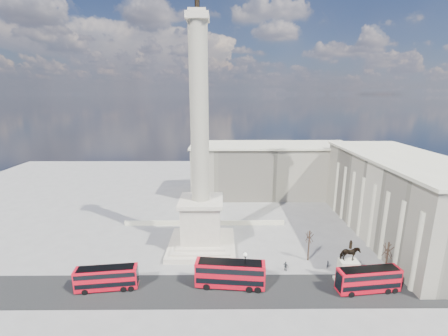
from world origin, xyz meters
name	(u,v)px	position (x,y,z in m)	size (l,w,h in m)	color
ground	(200,259)	(0.00, 0.00, 0.00)	(180.00, 180.00, 0.00)	gray
asphalt_road	(226,291)	(5.00, -10.00, 0.00)	(120.00, 9.00, 0.01)	black
nelsons_column	(201,189)	(0.00, 5.00, 12.92)	(14.00, 14.00, 49.85)	beige
balustrade_wall	(205,223)	(0.00, 16.00, 0.55)	(40.00, 0.60, 1.10)	beige
building_east	(402,197)	(45.00, 10.00, 9.32)	(19.00, 46.00, 18.60)	#BEB69C
building_northeast	(270,169)	(20.00, 40.00, 8.32)	(51.00, 17.00, 16.60)	#BEB69C
red_bus_a	(107,278)	(-14.84, -9.45, 2.14)	(10.25, 3.45, 4.07)	red
red_bus_b	(231,274)	(5.79, -8.95, 2.49)	(11.89, 3.82, 4.74)	red
red_bus_c	(369,279)	(28.56, -10.31, 2.22)	(10.63, 3.58, 4.23)	red
victorian_lamp	(245,268)	(8.17, -9.55, 3.96)	(0.58, 0.58, 6.72)	black
equestrian_statue	(348,268)	(26.05, -7.99, 2.82)	(3.89, 2.92, 8.12)	beige
bare_tree_near	(388,249)	(32.78, -7.53, 6.18)	(1.79, 1.79, 7.84)	#332319
bare_tree_mid	(309,236)	(21.33, -0.63, 5.21)	(1.74, 1.74, 6.61)	#332319
bare_tree_far	(366,216)	(36.98, 9.05, 5.14)	(1.60, 1.60, 6.53)	#332319
pedestrian_walking	(328,264)	(24.28, -3.46, 0.78)	(0.57, 0.37, 1.56)	#212427
pedestrian_standing	(380,273)	(32.54, -6.50, 0.82)	(0.80, 0.62, 1.64)	#212427
pedestrian_crossing	(286,266)	(16.16, -4.22, 0.93)	(1.10, 0.46, 1.87)	#212427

